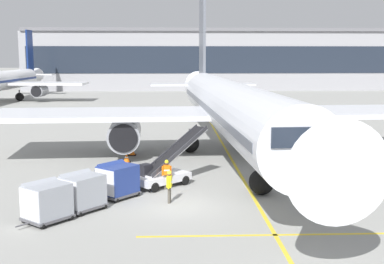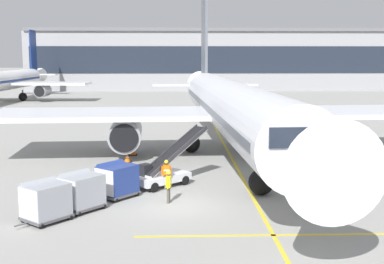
{
  "view_description": "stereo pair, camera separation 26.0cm",
  "coord_description": "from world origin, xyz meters",
  "px_view_note": "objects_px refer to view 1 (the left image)",
  "views": [
    {
      "loc": [
        -0.18,
        -25.34,
        7.69
      ],
      "look_at": [
        1.03,
        5.31,
        3.06
      ],
      "focal_mm": 47.62,
      "sensor_mm": 36.0,
      "label": 1
    },
    {
      "loc": [
        0.08,
        -25.35,
        7.69
      ],
      "look_at": [
        1.03,
        5.31,
        3.06
      ],
      "focal_mm": 47.62,
      "sensor_mm": 36.0,
      "label": 2
    }
  ],
  "objects_px": {
    "ground_crew_by_loader": "(116,174)",
    "ground_crew_marshaller": "(167,172)",
    "ground_crew_by_carts": "(169,184)",
    "safety_cone_engine_keepout": "(132,150)",
    "baggage_cart_third": "(46,201)",
    "baggage_cart_second": "(82,191)",
    "safety_cone_wingtip": "(127,158)",
    "baggage_cart_lead": "(117,179)",
    "parked_airplane": "(229,107)",
    "belt_loader": "(165,170)",
    "distant_airplane": "(3,81)"
  },
  "relations": [
    {
      "from": "ground_crew_by_carts",
      "to": "ground_crew_marshaller",
      "type": "bearing_deg",
      "value": 93.4
    },
    {
      "from": "ground_crew_by_loader",
      "to": "distant_airplane",
      "type": "distance_m",
      "value": 63.66
    },
    {
      "from": "ground_crew_by_loader",
      "to": "parked_airplane",
      "type": "bearing_deg",
      "value": 55.06
    },
    {
      "from": "baggage_cart_lead",
      "to": "baggage_cart_second",
      "type": "xyz_separation_m",
      "value": [
        -1.52,
        -2.29,
        0.0
      ]
    },
    {
      "from": "ground_crew_by_carts",
      "to": "baggage_cart_second",
      "type": "bearing_deg",
      "value": -166.09
    },
    {
      "from": "ground_crew_by_loader",
      "to": "ground_crew_by_carts",
      "type": "xyz_separation_m",
      "value": [
        3.02,
        -2.39,
        0.0
      ]
    },
    {
      "from": "belt_loader",
      "to": "ground_crew_by_carts",
      "type": "xyz_separation_m",
      "value": [
        0.3,
        -3.66,
        0.08
      ]
    },
    {
      "from": "parked_airplane",
      "to": "belt_loader",
      "type": "xyz_separation_m",
      "value": [
        -4.85,
        -9.57,
        -2.83
      ]
    },
    {
      "from": "distant_airplane",
      "to": "baggage_cart_second",
      "type": "bearing_deg",
      "value": -68.95
    },
    {
      "from": "parked_airplane",
      "to": "belt_loader",
      "type": "distance_m",
      "value": 11.1
    },
    {
      "from": "baggage_cart_third",
      "to": "distant_airplane",
      "type": "bearing_deg",
      "value": 109.46
    },
    {
      "from": "baggage_cart_second",
      "to": "ground_crew_by_loader",
      "type": "bearing_deg",
      "value": 68.77
    },
    {
      "from": "ground_crew_by_carts",
      "to": "belt_loader",
      "type": "bearing_deg",
      "value": 94.69
    },
    {
      "from": "baggage_cart_second",
      "to": "safety_cone_wingtip",
      "type": "xyz_separation_m",
      "value": [
        1.22,
        11.42,
        -0.67
      ]
    },
    {
      "from": "safety_cone_wingtip",
      "to": "ground_crew_by_loader",
      "type": "bearing_deg",
      "value": -89.04
    },
    {
      "from": "baggage_cart_third",
      "to": "safety_cone_engine_keepout",
      "type": "xyz_separation_m",
      "value": [
        2.72,
        15.87,
        -0.63
      ]
    },
    {
      "from": "baggage_cart_second",
      "to": "ground_crew_by_loader",
      "type": "distance_m",
      "value": 3.72
    },
    {
      "from": "baggage_cart_lead",
      "to": "ground_crew_by_carts",
      "type": "distance_m",
      "value": 3.09
    },
    {
      "from": "baggage_cart_third",
      "to": "distant_airplane",
      "type": "distance_m",
      "value": 67.52
    },
    {
      "from": "ground_crew_by_loader",
      "to": "ground_crew_marshaller",
      "type": "bearing_deg",
      "value": 7.25
    },
    {
      "from": "baggage_cart_second",
      "to": "ground_crew_marshaller",
      "type": "relative_size",
      "value": 1.49
    },
    {
      "from": "parked_airplane",
      "to": "baggage_cart_lead",
      "type": "distance_m",
      "value": 14.38
    },
    {
      "from": "ground_crew_by_carts",
      "to": "safety_cone_wingtip",
      "type": "distance_m",
      "value": 10.82
    },
    {
      "from": "parked_airplane",
      "to": "ground_crew_by_loader",
      "type": "height_order",
      "value": "parked_airplane"
    },
    {
      "from": "distant_airplane",
      "to": "baggage_cart_third",
      "type": "bearing_deg",
      "value": -70.54
    },
    {
      "from": "parked_airplane",
      "to": "belt_loader",
      "type": "bearing_deg",
      "value": -116.9
    },
    {
      "from": "parked_airplane",
      "to": "ground_crew_by_carts",
      "type": "xyz_separation_m",
      "value": [
        -4.55,
        -13.23,
        -2.75
      ]
    },
    {
      "from": "baggage_cart_third",
      "to": "baggage_cart_second",
      "type": "bearing_deg",
      "value": 52.22
    },
    {
      "from": "safety_cone_engine_keepout",
      "to": "safety_cone_wingtip",
      "type": "bearing_deg",
      "value": -93.51
    },
    {
      "from": "ground_crew_by_loader",
      "to": "distant_airplane",
      "type": "height_order",
      "value": "distant_airplane"
    },
    {
      "from": "baggage_cart_second",
      "to": "ground_crew_by_loader",
      "type": "xyz_separation_m",
      "value": [
        1.35,
        3.47,
        -0.0
      ]
    },
    {
      "from": "belt_loader",
      "to": "baggage_cart_third",
      "type": "bearing_deg",
      "value": -129.89
    },
    {
      "from": "parked_airplane",
      "to": "ground_crew_by_carts",
      "type": "relative_size",
      "value": 26.79
    },
    {
      "from": "baggage_cart_lead",
      "to": "ground_crew_by_carts",
      "type": "height_order",
      "value": "baggage_cart_lead"
    },
    {
      "from": "ground_crew_by_loader",
      "to": "distant_airplane",
      "type": "relative_size",
      "value": 0.05
    },
    {
      "from": "baggage_cart_second",
      "to": "ground_crew_marshaller",
      "type": "distance_m",
      "value": 5.69
    },
    {
      "from": "ground_crew_by_loader",
      "to": "safety_cone_engine_keepout",
      "type": "xyz_separation_m",
      "value": [
        0.04,
        10.68,
        -0.62
      ]
    },
    {
      "from": "distant_airplane",
      "to": "ground_crew_by_carts",
      "type": "bearing_deg",
      "value": -65.13
    },
    {
      "from": "baggage_cart_lead",
      "to": "baggage_cart_second",
      "type": "distance_m",
      "value": 2.74
    },
    {
      "from": "baggage_cart_lead",
      "to": "baggage_cart_second",
      "type": "relative_size",
      "value": 1.0
    },
    {
      "from": "safety_cone_engine_keepout",
      "to": "baggage_cart_third",
      "type": "bearing_deg",
      "value": -99.73
    },
    {
      "from": "ground_crew_by_carts",
      "to": "distant_airplane",
      "type": "xyz_separation_m",
      "value": [
        -28.19,
        60.81,
        2.41
      ]
    },
    {
      "from": "ground_crew_by_carts",
      "to": "safety_cone_engine_keepout",
      "type": "relative_size",
      "value": 2.27
    },
    {
      "from": "baggage_cart_lead",
      "to": "distant_airplane",
      "type": "xyz_separation_m",
      "value": [
        -25.34,
        59.61,
        2.41
      ]
    },
    {
      "from": "baggage_cart_third",
      "to": "baggage_cart_lead",
      "type": "bearing_deg",
      "value": 54.55
    },
    {
      "from": "ground_crew_by_carts",
      "to": "distant_airplane",
      "type": "distance_m",
      "value": 67.07
    },
    {
      "from": "baggage_cart_second",
      "to": "safety_cone_engine_keepout",
      "type": "bearing_deg",
      "value": 84.41
    },
    {
      "from": "safety_cone_engine_keepout",
      "to": "safety_cone_wingtip",
      "type": "xyz_separation_m",
      "value": [
        -0.17,
        -2.73,
        -0.04
      ]
    },
    {
      "from": "ground_crew_by_loader",
      "to": "safety_cone_wingtip",
      "type": "relative_size",
      "value": 2.56
    },
    {
      "from": "ground_crew_by_loader",
      "to": "safety_cone_engine_keepout",
      "type": "distance_m",
      "value": 10.69
    }
  ]
}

